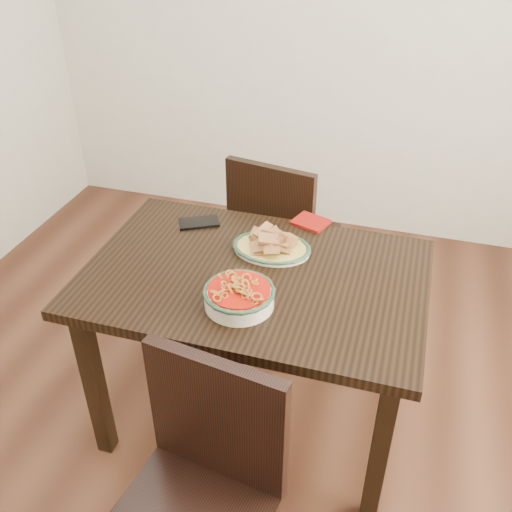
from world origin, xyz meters
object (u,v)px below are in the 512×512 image
(dining_table, at_px, (254,295))
(chair_near, at_px, (201,486))
(chair_far, at_px, (279,232))
(fish_plate, at_px, (272,240))
(noodle_bowl, at_px, (239,294))
(smartphone, at_px, (199,222))

(dining_table, relative_size, chair_near, 1.35)
(chair_far, xyz_separation_m, fish_plate, (0.10, -0.53, 0.30))
(dining_table, distance_m, noodle_bowl, 0.23)
(fish_plate, height_order, noodle_bowl, fish_plate)
(fish_plate, distance_m, smartphone, 0.35)
(chair_near, relative_size, smartphone, 5.54)
(noodle_bowl, distance_m, smartphone, 0.55)
(dining_table, bearing_deg, chair_near, -85.73)
(dining_table, xyz_separation_m, chair_far, (-0.08, 0.68, -0.15))
(chair_near, relative_size, fish_plate, 3.08)
(chair_near, bearing_deg, noodle_bowl, 103.86)
(fish_plate, relative_size, smartphone, 1.80)
(smartphone, bearing_deg, noodle_bowl, -82.89)
(chair_near, xyz_separation_m, smartphone, (-0.37, 0.95, 0.26))
(dining_table, xyz_separation_m, smartphone, (-0.31, 0.26, 0.10))
(chair_near, xyz_separation_m, noodle_bowl, (-0.05, 0.51, 0.29))
(dining_table, relative_size, fish_plate, 4.17)
(chair_near, bearing_deg, smartphone, 119.52)
(dining_table, xyz_separation_m, fish_plate, (0.02, 0.16, 0.14))
(dining_table, relative_size, chair_far, 1.35)
(chair_far, xyz_separation_m, noodle_bowl, (0.09, -0.87, 0.29))
(dining_table, xyz_separation_m, chair_near, (0.05, -0.69, -0.15))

